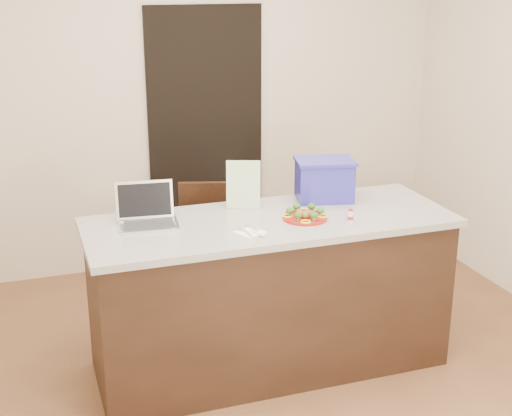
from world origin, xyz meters
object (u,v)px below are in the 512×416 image
object	(u,v)px
napkin	(250,232)
laptop	(147,213)
island	(270,293)
plate	(305,217)
yogurt_bottle	(350,217)
blue_box	(324,179)
chair	(216,246)

from	to	relation	value
napkin	laptop	xyz separation A→B (m)	(-0.48, 0.32, 0.06)
island	plate	size ratio (longest dim) A/B	8.29
island	napkin	bearing A→B (deg)	-135.67
napkin	yogurt_bottle	distance (m)	0.58
yogurt_bottle	island	bearing A→B (deg)	154.84
island	laptop	xyz separation A→B (m)	(-0.66, 0.15, 0.52)
plate	blue_box	world-z (taller)	blue_box
laptop	blue_box	world-z (taller)	blue_box
blue_box	chair	distance (m)	0.87
blue_box	chair	world-z (taller)	blue_box
island	blue_box	bearing A→B (deg)	27.90
chair	laptop	bearing A→B (deg)	-120.11
island	napkin	xyz separation A→B (m)	(-0.18, -0.17, 0.46)
yogurt_bottle	laptop	xyz separation A→B (m)	(-1.06, 0.34, 0.03)
plate	blue_box	distance (m)	0.40
napkin	chair	xyz separation A→B (m)	(0.04, 0.81, -0.39)
island	blue_box	xyz separation A→B (m)	(0.43, 0.23, 0.58)
island	laptop	size ratio (longest dim) A/B	6.13
laptop	blue_box	distance (m)	1.09
napkin	yogurt_bottle	size ratio (longest dim) A/B	1.82
napkin	yogurt_bottle	world-z (taller)	yogurt_bottle
plate	laptop	bearing A→B (deg)	165.79
napkin	yogurt_bottle	xyz separation A→B (m)	(0.58, -0.01, 0.03)
plate	napkin	xyz separation A→B (m)	(-0.36, -0.11, -0.01)
plate	napkin	size ratio (longest dim) A/B	1.89
laptop	island	bearing A→B (deg)	-6.11
island	plate	xyz separation A→B (m)	(0.18, -0.07, 0.47)
chair	yogurt_bottle	bearing A→B (deg)	-39.96
yogurt_bottle	blue_box	xyz separation A→B (m)	(0.03, 0.41, 0.10)
napkin	laptop	world-z (taller)	laptop
chair	napkin	bearing A→B (deg)	-75.83
blue_box	island	bearing A→B (deg)	-139.21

